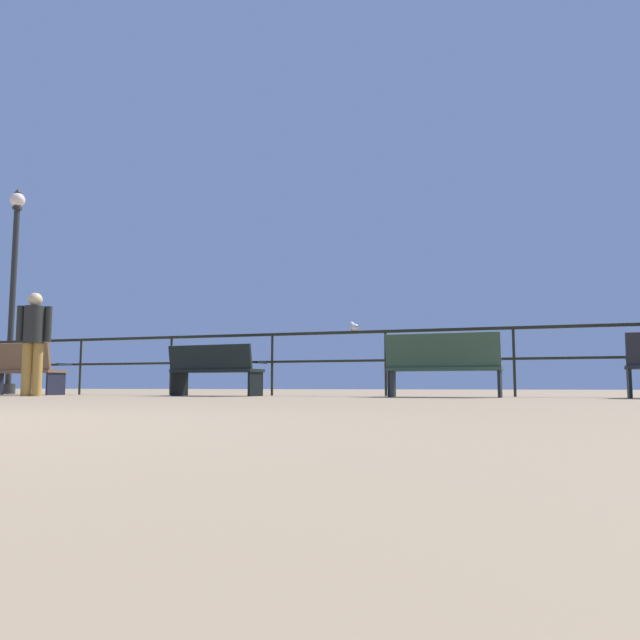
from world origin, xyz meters
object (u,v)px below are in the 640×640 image
Objects in this scene: person_by_bench at (34,336)px; seagull_on_rail at (354,327)px; bench_near_right at (443,363)px; bench_far_left at (21,367)px; lamppost_left at (13,280)px; bench_near_left at (214,368)px.

seagull_on_rail is at bearing 21.23° from person_by_bench.
bench_near_right is 5.77× the size of seagull_on_rail.
person_by_bench is (1.26, -1.06, 0.48)m from bench_far_left.
lamppost_left reaches higher than bench_far_left.
bench_near_right is at bearing -6.95° from lamppost_left.
seagull_on_rail is (6.31, 0.90, 0.67)m from bench_far_left.
seagull_on_rail is at bearing 8.09° from bench_far_left.
person_by_bench is at bearing -159.22° from bench_near_left.
bench_far_left reaches higher than bench_near_left.
seagull_on_rail reaches higher than bench_near_left.
person_by_bench is (-6.68, -1.07, 0.48)m from bench_near_right.
bench_near_left is at bearing -158.21° from seagull_on_rail.
bench_near_right is 1.97m from seagull_on_rail.
bench_near_right is 9.62m from lamppost_left.
seagull_on_rail reaches higher than bench_near_right.
person_by_bench is (2.68, -2.21, -1.45)m from lamppost_left.
bench_near_right is (7.94, 0.00, -0.00)m from bench_far_left.
bench_near_right is (3.84, -0.01, 0.05)m from bench_near_left.
lamppost_left reaches higher than bench_near_right.
person_by_bench is at bearing -39.53° from lamppost_left.
person_by_bench reaches higher than bench_far_left.
lamppost_left is at bearing 178.16° from seagull_on_rail.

